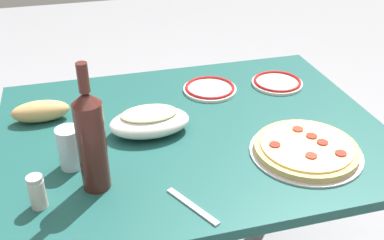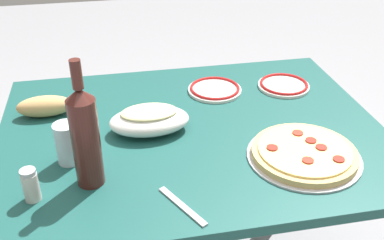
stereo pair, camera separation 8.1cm
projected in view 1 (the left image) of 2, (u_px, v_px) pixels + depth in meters
dining_table at (192, 162)px, 1.46m from camera, size 1.16×0.89×0.73m
pepperoni_pizza at (306, 149)px, 1.27m from camera, size 0.31×0.31×0.03m
baked_pasta_dish at (150, 121)px, 1.35m from camera, size 0.24×0.15×0.08m
wine_bottle at (91, 140)px, 1.08m from camera, size 0.07×0.07×0.34m
water_glass at (70, 148)px, 1.20m from camera, size 0.06×0.06×0.12m
side_plate_near at (210, 89)px, 1.60m from camera, size 0.19×0.19×0.02m
side_plate_far at (277, 82)px, 1.65m from camera, size 0.18×0.18×0.02m
bread_loaf at (41, 111)px, 1.42m from camera, size 0.18×0.07×0.07m
spice_shaker at (37, 192)px, 1.07m from camera, size 0.04×0.04×0.09m
fork_right at (192, 206)px, 1.09m from camera, size 0.09×0.16×0.00m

